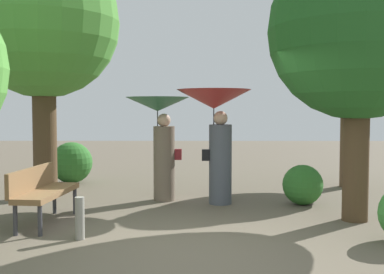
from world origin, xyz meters
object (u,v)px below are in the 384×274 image
at_px(tree_mid_left, 43,7).
at_px(park_bench, 42,189).
at_px(tree_near_right, 359,13).
at_px(path_marker_post, 80,218).
at_px(person_left, 160,127).
at_px(person_right, 216,118).
at_px(tree_mid_right, 349,62).

bearing_deg(tree_mid_left, park_bench, -73.31).
relative_size(tree_near_right, path_marker_post, 8.52).
distance_m(person_left, person_right, 1.07).
height_order(tree_mid_left, path_marker_post, tree_mid_left).
xyz_separation_m(park_bench, tree_mid_right, (5.57, 3.38, 2.19)).
bearing_deg(park_bench, person_right, -55.35).
height_order(person_right, tree_mid_left, tree_mid_left).
xyz_separation_m(park_bench, tree_mid_left, (-0.63, 2.09, 3.10)).
bearing_deg(tree_near_right, tree_mid_right, 73.97).
height_order(tree_near_right, tree_mid_left, tree_mid_left).
distance_m(person_right, tree_mid_right, 3.71).
bearing_deg(person_right, path_marker_post, 134.08).
bearing_deg(park_bench, tree_mid_right, -53.78).
bearing_deg(person_left, tree_near_right, -124.43).
bearing_deg(person_left, tree_mid_left, 75.24).
relative_size(person_left, tree_mid_right, 0.48).
relative_size(person_right, park_bench, 1.32).
bearing_deg(tree_mid_right, person_right, -147.40).
xyz_separation_m(person_left, tree_near_right, (3.07, -1.57, 1.73)).
distance_m(tree_mid_right, path_marker_post, 6.84).
bearing_deg(path_marker_post, person_right, 51.46).
bearing_deg(person_right, tree_mid_left, 72.07).
distance_m(person_left, tree_near_right, 3.86).
bearing_deg(tree_mid_right, park_bench, -148.74).
xyz_separation_m(person_right, tree_mid_left, (-3.24, 0.60, 2.08)).
height_order(person_right, park_bench, person_right).
relative_size(person_left, person_right, 0.94).
bearing_deg(person_right, person_left, 65.32).
xyz_separation_m(tree_near_right, tree_mid_left, (-5.29, 1.85, 0.51)).
height_order(person_left, tree_mid_left, tree_mid_left).
height_order(person_right, tree_mid_right, tree_mid_right).
height_order(tree_mid_left, tree_mid_right, tree_mid_left).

